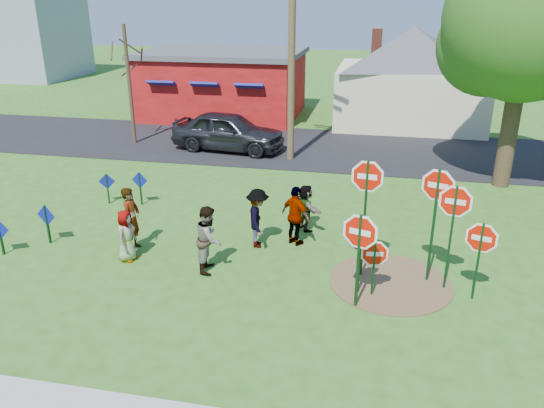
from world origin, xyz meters
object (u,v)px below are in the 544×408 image
(stop_sign_c, at_px, (436,200))
(leafy_tree, at_px, (531,27))
(stop_sign_b, at_px, (367,189))
(person_a, at_px, (126,236))
(person_b, at_px, (132,219))
(stop_sign_a, at_px, (360,241))
(stop_sign_d, at_px, (454,211))
(utility_pole, at_px, (292,40))
(suv, at_px, (228,131))

(stop_sign_c, height_order, leafy_tree, leafy_tree)
(stop_sign_b, bearing_deg, person_a, -168.32)
(person_a, height_order, person_b, person_b)
(stop_sign_c, bearing_deg, stop_sign_a, -118.13)
(stop_sign_a, bearing_deg, stop_sign_d, 47.80)
(stop_sign_c, distance_m, person_a, 8.40)
(stop_sign_b, xyz_separation_m, stop_sign_d, (2.13, -0.27, -0.32))
(person_b, relative_size, leafy_tree, 0.21)
(stop_sign_b, bearing_deg, stop_sign_d, 0.70)
(stop_sign_d, bearing_deg, utility_pole, 130.38)
(stop_sign_a, xyz_separation_m, suv, (-6.74, 12.61, -0.81))
(stop_sign_a, relative_size, person_a, 1.70)
(person_a, xyz_separation_m, suv, (-0.28, 11.45, 0.20))
(person_b, height_order, suv, person_b)
(stop_sign_c, distance_m, leafy_tree, 9.72)
(stop_sign_c, bearing_deg, stop_sign_b, -159.15)
(stop_sign_c, bearing_deg, person_b, -162.09)
(stop_sign_b, bearing_deg, leafy_tree, 65.84)
(stop_sign_c, relative_size, person_b, 1.68)
(stop_sign_b, xyz_separation_m, stop_sign_c, (1.73, 0.05, -0.18))
(stop_sign_d, relative_size, person_b, 1.53)
(person_a, relative_size, utility_pole, 0.15)
(stop_sign_a, bearing_deg, stop_sign_c, 59.24)
(stop_sign_d, distance_m, leafy_tree, 9.91)
(person_a, distance_m, utility_pole, 11.83)
(stop_sign_b, bearing_deg, person_b, -174.26)
(stop_sign_d, height_order, suv, stop_sign_d)
(stop_sign_a, bearing_deg, person_b, -178.88)
(person_a, height_order, leafy_tree, leafy_tree)
(stop_sign_a, xyz_separation_m, leafy_tree, (5.28, 9.93, 4.17))
(stop_sign_d, bearing_deg, person_b, -172.08)
(stop_sign_b, distance_m, leafy_tree, 10.44)
(stop_sign_a, bearing_deg, utility_pole, 123.73)
(stop_sign_c, height_order, person_b, stop_sign_c)
(person_b, distance_m, suv, 10.76)
(stop_sign_d, bearing_deg, stop_sign_a, -137.57)
(stop_sign_a, distance_m, person_a, 6.65)
(stop_sign_b, relative_size, leafy_tree, 0.36)
(suv, bearing_deg, person_a, -171.62)
(stop_sign_a, bearing_deg, leafy_tree, 78.69)
(stop_sign_c, height_order, stop_sign_d, stop_sign_c)
(person_b, bearing_deg, suv, 0.74)
(stop_sign_b, bearing_deg, suv, 129.60)
(person_b, bearing_deg, stop_sign_c, -91.41)
(stop_sign_a, relative_size, stop_sign_d, 0.87)
(stop_sign_d, height_order, leafy_tree, leafy_tree)
(stop_sign_a, xyz_separation_m, person_a, (-6.47, 1.16, -1.01))
(stop_sign_d, bearing_deg, suv, 139.68)
(stop_sign_c, relative_size, suv, 0.60)
(suv, distance_m, utility_pole, 5.40)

